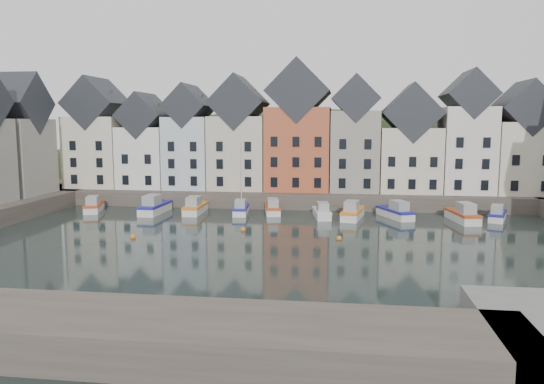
# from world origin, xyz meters

# --- Properties ---
(ground) EXTENTS (260.00, 260.00, 0.00)m
(ground) POSITION_xyz_m (0.00, 0.00, 0.00)
(ground) COLOR black
(ground) RESTS_ON ground
(far_quay) EXTENTS (90.00, 16.00, 2.00)m
(far_quay) POSITION_xyz_m (0.00, 30.00, 1.00)
(far_quay) COLOR #463D36
(far_quay) RESTS_ON ground
(near_wall) EXTENTS (50.00, 6.00, 2.00)m
(near_wall) POSITION_xyz_m (-10.00, -22.00, 1.00)
(near_wall) COLOR #463D36
(near_wall) RESTS_ON ground
(hillside) EXTENTS (153.60, 70.40, 64.00)m
(hillside) POSITION_xyz_m (0.02, 56.00, -17.96)
(hillside) COLOR #273219
(hillside) RESTS_ON ground
(far_terrace) EXTENTS (72.37, 8.16, 17.78)m
(far_terrace) POSITION_xyz_m (3.21, 28.00, 8.88)
(far_terrace) COLOR beige
(far_terrace) RESTS_ON far_quay
(mooring_buoys) EXTENTS (20.50, 5.50, 0.50)m
(mooring_buoys) POSITION_xyz_m (-4.00, 5.33, 0.15)
(mooring_buoys) COLOR orange
(mooring_buoys) RESTS_ON ground
(boat_a) EXTENTS (3.48, 6.17, 2.26)m
(boat_a) POSITION_xyz_m (-25.23, 17.68, 0.67)
(boat_a) COLOR silver
(boat_a) RESTS_ON ground
(boat_b) EXTENTS (2.27, 6.93, 2.64)m
(boat_b) POSITION_xyz_m (-17.03, 17.35, 0.79)
(boat_b) COLOR silver
(boat_b) RESTS_ON ground
(boat_c) EXTENTS (2.15, 6.35, 2.42)m
(boat_c) POSITION_xyz_m (-11.99, 17.96, 0.72)
(boat_c) COLOR silver
(boat_c) RESTS_ON ground
(boat_d) EXTENTS (2.23, 5.58, 10.40)m
(boat_d) POSITION_xyz_m (-6.21, 18.20, 0.68)
(boat_d) COLOR silver
(boat_d) RESTS_ON ground
(boat_e) EXTENTS (2.80, 5.93, 2.19)m
(boat_e) POSITION_xyz_m (-2.38, 19.11, 0.65)
(boat_e) COLOR silver
(boat_e) RESTS_ON ground
(boat_f) EXTENTS (2.59, 5.73, 2.12)m
(boat_f) POSITION_xyz_m (3.85, 16.98, 0.63)
(boat_f) COLOR silver
(boat_f) RESTS_ON ground
(boat_g) EXTENTS (3.07, 6.62, 2.44)m
(boat_g) POSITION_xyz_m (7.44, 16.70, 0.73)
(boat_g) COLOR silver
(boat_g) RESTS_ON ground
(boat_h) EXTENTS (4.29, 6.43, 2.37)m
(boat_h) POSITION_xyz_m (12.54, 17.88, 0.71)
(boat_h) COLOR silver
(boat_h) RESTS_ON ground
(boat_i) EXTENTS (3.02, 6.81, 2.52)m
(boat_i) POSITION_xyz_m (19.93, 16.50, 0.75)
(boat_i) COLOR silver
(boat_i) RESTS_ON ground
(boat_j) EXTENTS (3.38, 5.64, 2.07)m
(boat_j) POSITION_xyz_m (24.10, 17.99, 0.62)
(boat_j) COLOR silver
(boat_j) RESTS_ON ground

